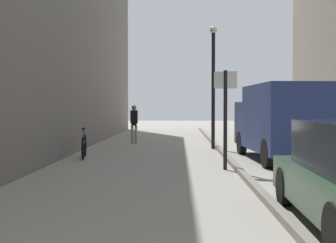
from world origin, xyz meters
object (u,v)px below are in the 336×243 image
pedestrian_main_foreground (134,121)px  street_sign_post (225,111)px  delivery_van (282,120)px  lamp_post (213,79)px  bicycle_leaning (84,146)px

pedestrian_main_foreground → street_sign_post: street_sign_post is taller
pedestrian_main_foreground → delivery_van: 8.28m
delivery_van → lamp_post: size_ratio=1.12×
pedestrian_main_foreground → lamp_post: size_ratio=0.36×
pedestrian_main_foreground → bicycle_leaning: 6.02m
bicycle_leaning → pedestrian_main_foreground: bearing=71.9°
bicycle_leaning → delivery_van: bearing=-13.3°
street_sign_post → lamp_post: 6.08m
delivery_van → lamp_post: lamp_post is taller
delivery_van → lamp_post: (-1.83, 3.85, 1.48)m
pedestrian_main_foreground → bicycle_leaning: bearing=-96.1°
pedestrian_main_foreground → street_sign_post: 9.17m
street_sign_post → bicycle_leaning: (-4.27, 2.68, -1.16)m
lamp_post → bicycle_leaning: size_ratio=2.70×
pedestrian_main_foreground → lamp_post: lamp_post is taller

